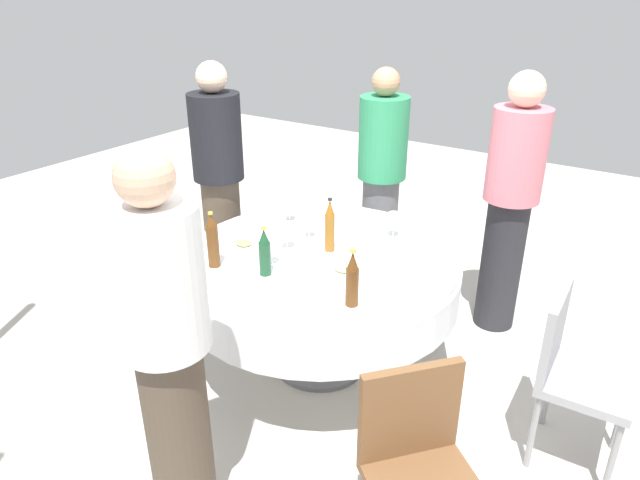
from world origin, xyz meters
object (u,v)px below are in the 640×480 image
Objects in this scene: bottle_brown_south at (352,280)px; wine_glass_inner at (394,220)px; person_south at (168,349)px; person_west at (510,202)px; bottle_amber_outer at (330,227)px; plate_front at (343,271)px; person_far at (220,182)px; person_outer at (381,179)px; plate_mid at (244,245)px; wine_glass_front at (287,231)px; chair_north at (572,365)px; dining_table at (320,277)px; bottle_brown_west at (213,241)px; bottle_dark_green_far at (265,253)px; wine_glass_rear at (289,207)px; chair_rear at (419,461)px; wine_glass_north at (309,220)px; wine_glass_far at (271,247)px.

wine_glass_inner is (0.19, -0.80, -0.02)m from bottle_brown_south.
person_south is 0.99× the size of person_west.
bottle_amber_outer is 1.38× the size of plate_front.
person_west is 1.90m from person_far.
person_outer reaches higher than bottle_amber_outer.
person_south reaches higher than person_outer.
wine_glass_front is at bearing -149.95° from plate_mid.
person_west is at bearing -149.38° from chair_north.
bottle_brown_west reaches higher than dining_table.
person_outer reaches higher than bottle_dark_green_far.
dining_table is 0.32m from wine_glass_front.
plate_front is at bearing -80.94° from person_outer.
dining_table is 0.55m from wine_glass_inner.
person_outer is at bearing -106.73° from wine_glass_rear.
wine_glass_north is at bearing -89.92° from chair_rear.
bottle_amber_outer is at bearing -42.29° from plate_front.
person_south is (0.11, 1.10, 0.12)m from plate_front.
wine_glass_front is at bearing -10.05° from plate_front.
wine_glass_front is 1.21m from person_south.
person_outer is (-0.24, -0.78, 0.01)m from wine_glass_rear.
chair_north is (-1.35, 0.02, -0.37)m from bottle_amber_outer.
dining_table is 0.57m from wine_glass_rear.
person_far is (0.92, -0.66, 0.01)m from bottle_dark_green_far.
wine_glass_north is at bearing 35.14° from wine_glass_inner.
person_south reaches higher than wine_glass_far.
dining_table is 1.34m from chair_rear.
dining_table is 11.00× the size of wine_glass_far.
plate_front and plate_mid have the same top height.
person_outer reaches higher than wine_glass_rear.
chair_rear is (-0.29, 1.90, -0.36)m from person_west.
person_south is 1.03m from chair_rear.
bottle_brown_south is at bearing 103.41° from wine_glass_inner.
bottle_dark_green_far is at bearing 66.62° from wine_glass_inner.
chair_north is (-1.54, 0.09, -0.33)m from wine_glass_north.
bottle_brown_west is 1.94× the size of wine_glass_north.
chair_rear is at bearing 139.77° from bottle_brown_south.
wine_glass_north is 0.10× the size of person_outer.
person_far reaches higher than bottle_dark_green_far.
wine_glass_rear is at bearing -32.04° from plate_front.
wine_glass_inner is at bearing -67.62° from person_far.
wine_glass_far is at bearing 102.27° from wine_glass_front.
wine_glass_north reaches higher than wine_glass_rear.
person_west is at bearing -125.23° from dining_table.
chair_rear reaches higher than dining_table.
person_west reaches higher than plate_mid.
bottle_brown_west reaches higher than wine_glass_rear.
plate_front is (-0.21, 0.19, -0.13)m from bottle_amber_outer.
plate_mid is (0.26, -0.08, -0.09)m from wine_glass_far.
bottle_amber_outer is 0.21m from wine_glass_north.
wine_glass_far is (-0.24, -0.19, -0.05)m from bottle_brown_west.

